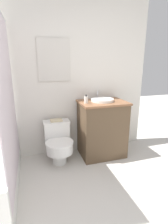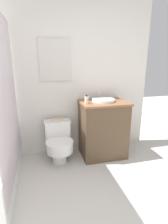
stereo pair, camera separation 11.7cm
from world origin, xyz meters
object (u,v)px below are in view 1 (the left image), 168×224
object	(u,v)px
sink	(102,100)
soap_bottle	(86,100)
book_on_tank	(56,120)
toilet	(58,142)

from	to	relation	value
sink	soap_bottle	bearing A→B (deg)	-168.31
book_on_tank	toilet	bearing A→B (deg)	-90.00
sink	toilet	bearing A→B (deg)	-178.79
toilet	book_on_tank	world-z (taller)	book_on_tank
toilet	book_on_tank	distance (m)	0.32
toilet	sink	distance (m)	0.92
soap_bottle	book_on_tank	size ratio (longest dim) A/B	0.70
soap_bottle	book_on_tank	xyz separation A→B (m)	(-0.42, 0.18, -0.33)
toilet	soap_bottle	xyz separation A→B (m)	(0.42, -0.04, 0.63)
sink	book_on_tank	world-z (taller)	sink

